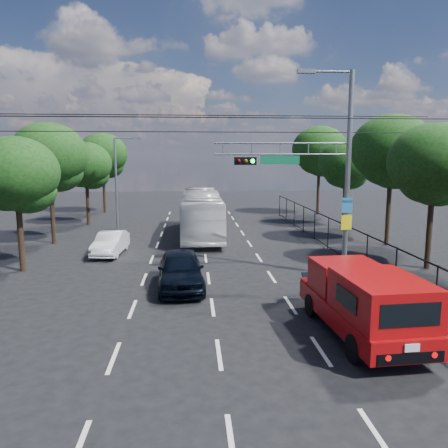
{
  "coord_description": "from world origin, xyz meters",
  "views": [
    {
      "loc": [
        -0.72,
        -11.86,
        5.66
      ],
      "look_at": [
        0.62,
        6.5,
        2.8
      ],
      "focal_mm": 35.0,
      "sensor_mm": 36.0,
      "label": 1
    }
  ],
  "objects": [
    {
      "name": "streetlight_left",
      "position": [
        -6.33,
        22.0,
        3.94
      ],
      "size": [
        2.09,
        0.22,
        7.08
      ],
      "color": "slate",
      "rests_on": "ground"
    },
    {
      "name": "tree_right_e",
      "position": [
        11.62,
        30.02,
        5.94
      ],
      "size": [
        5.28,
        5.28,
        8.58
      ],
      "color": "black",
      "rests_on": "ground"
    },
    {
      "name": "red_pickup",
      "position": [
        4.61,
        0.97,
        1.19
      ],
      "size": [
        2.56,
        6.14,
        2.23
      ],
      "color": "black",
      "rests_on": "ground"
    },
    {
      "name": "utility_wires",
      "position": [
        0.0,
        8.83,
        7.23
      ],
      "size": [
        22.0,
        5.04,
        0.74
      ],
      "color": "black",
      "rests_on": "ground"
    },
    {
      "name": "tree_right_c",
      "position": [
        11.82,
        15.02,
        5.73
      ],
      "size": [
        5.1,
        5.1,
        8.29
      ],
      "color": "black",
      "rests_on": "ground"
    },
    {
      "name": "tree_right_d",
      "position": [
        11.42,
        22.02,
        4.85
      ],
      "size": [
        4.32,
        4.32,
        7.02
      ],
      "color": "black",
      "rests_on": "ground"
    },
    {
      "name": "ground",
      "position": [
        0.0,
        0.0,
        0.0
      ],
      "size": [
        120.0,
        120.0,
        0.0
      ],
      "primitive_type": "plane",
      "color": "black",
      "rests_on": "ground"
    },
    {
      "name": "tree_left_d",
      "position": [
        -9.38,
        25.02,
        4.72
      ],
      "size": [
        4.2,
        4.2,
        6.83
      ],
      "color": "black",
      "rests_on": "ground"
    },
    {
      "name": "tree_left_e",
      "position": [
        -9.58,
        33.02,
        5.53
      ],
      "size": [
        4.92,
        4.92,
        7.99
      ],
      "color": "black",
      "rests_on": "ground"
    },
    {
      "name": "signal_mast",
      "position": [
        5.28,
        7.99,
        5.24
      ],
      "size": [
        6.43,
        0.39,
        9.5
      ],
      "color": "slate",
      "rests_on": "ground"
    },
    {
      "name": "lane_markings",
      "position": [
        -0.0,
        14.0,
        0.01
      ],
      "size": [
        6.12,
        38.0,
        0.01
      ],
      "color": "beige",
      "rests_on": "ground"
    },
    {
      "name": "tree_left_c",
      "position": [
        -9.78,
        17.02,
        5.4
      ],
      "size": [
        4.8,
        4.8,
        7.8
      ],
      "color": "black",
      "rests_on": "ground"
    },
    {
      "name": "white_bus",
      "position": [
        -0.1,
        19.19,
        1.62
      ],
      "size": [
        2.74,
        11.64,
        3.24
      ],
      "primitive_type": "imported",
      "rotation": [
        0.0,
        0.0,
        0.0
      ],
      "color": "silver",
      "rests_on": "ground"
    },
    {
      "name": "fence_right",
      "position": [
        7.6,
        12.17,
        1.03
      ],
      "size": [
        0.06,
        34.03,
        2.0
      ],
      "color": "black",
      "rests_on": "ground"
    },
    {
      "name": "white_van",
      "position": [
        -5.5,
        13.46,
        0.66
      ],
      "size": [
        1.69,
        4.09,
        1.32
      ],
      "primitive_type": "imported",
      "rotation": [
        0.0,
        0.0,
        -0.08
      ],
      "color": "silver",
      "rests_on": "ground"
    },
    {
      "name": "navy_hatchback",
      "position": [
        -1.26,
        6.58,
        0.81
      ],
      "size": [
        2.17,
        4.88,
        1.63
      ],
      "primitive_type": "imported",
      "rotation": [
        0.0,
        0.0,
        0.05
      ],
      "color": "black",
      "rests_on": "ground"
    },
    {
      "name": "tree_left_b",
      "position": [
        -9.18,
        10.02,
        4.58
      ],
      "size": [
        4.08,
        4.08,
        6.63
      ],
      "color": "black",
      "rests_on": "ground"
    },
    {
      "name": "tree_right_b",
      "position": [
        11.22,
        9.02,
        5.06
      ],
      "size": [
        4.5,
        4.5,
        7.31
      ],
      "color": "black",
      "rests_on": "ground"
    }
  ]
}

